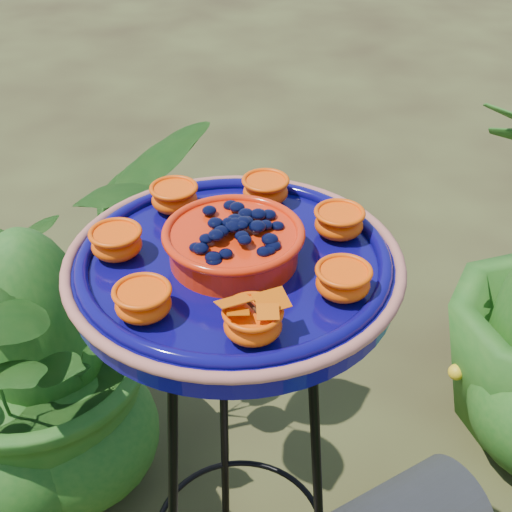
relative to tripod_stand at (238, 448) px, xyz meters
name	(u,v)px	position (x,y,z in m)	size (l,w,h in m)	color
tripod_stand	(238,448)	(0.00, 0.00, 0.00)	(0.37, 0.37, 0.87)	black
feeder_dish	(234,261)	(0.00, 0.00, 0.38)	(0.52, 0.52, 0.10)	#0A0753
shrub_back_left	(35,323)	(-0.46, 0.45, -0.10)	(0.78, 0.67, 0.87)	#1B5015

